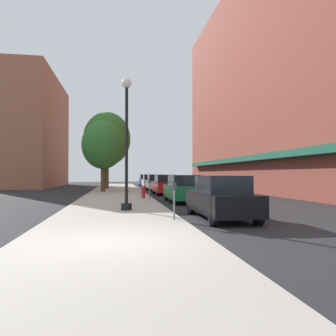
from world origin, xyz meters
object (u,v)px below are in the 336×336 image
Objects in this scene: car_blue at (145,180)px; car_silver at (150,181)px; car_black at (221,198)px; tree_mid at (103,145)px; parking_meter_far at (150,186)px; car_white at (156,183)px; parking_meter_near at (174,196)px; car_green at (183,189)px; lamppost at (127,141)px; car_red at (165,185)px; fire_hydrant at (143,192)px; tree_near at (107,139)px.

car_silver is at bearing -89.48° from car_blue.
car_silver is (0.00, 27.34, 0.00)m from car_black.
car_black is at bearing -73.28° from tree_mid.
car_white reaches higher than parking_meter_far.
car_black is at bearing -89.48° from car_blue.
tree_mid is at bearing 100.29° from parking_meter_near.
parking_meter_far is 2.17m from car_green.
parking_meter_near is at bearing -161.64° from car_black.
parking_meter_near is at bearing -64.14° from lamppost.
car_red is (3.53, 11.84, -2.39)m from lamppost.
fire_hydrant is 1.49m from parking_meter_far.
lamppost is at bearing 142.53° from car_black.
lamppost is 15.10m from tree_mid.
tree_mid is 7.30m from car_white.
parking_meter_far is 13.27m from car_white.
tree_near is 11.71m from car_red.
tree_mid is at bearing 117.31° from car_green.
parking_meter_far is (0.28, -1.40, 0.43)m from fire_hydrant.
lamppost is 21.40m from tree_near.
tree_mid is 1.50× the size of car_black.
parking_meter_near is at bearing -79.71° from tree_mid.
parking_meter_far is 25.72m from car_blue.
tree_near is 1.97× the size of car_silver.
fire_hydrant is 10.12m from parking_meter_near.
car_blue is (0.00, 33.64, 0.00)m from car_black.
car_red is at bearing 90.61° from car_green.
tree_near is at bearing -116.88° from car_blue.
car_black is at bearing -89.39° from car_green.
car_black and car_red have the same top height.
parking_meter_far is at bearing 73.85° from lamppost.
parking_meter_far is (1.58, 5.45, -2.25)m from lamppost.
tree_near is 12.13m from car_blue.
car_silver is (5.26, 9.84, -3.55)m from tree_mid.
fire_hydrant is 18.08m from car_silver.
parking_meter_far reaches higher than fire_hydrant.
car_black is 1.00× the size of car_white.
fire_hydrant is at bearing -94.74° from car_blue.
tree_mid is 12.22m from car_green.
car_green is at bearing -91.42° from car_white.
fire_hydrant is 0.18× the size of car_silver.
car_red and car_blue have the same top height.
car_green and car_white have the same top height.
car_silver is at bearing 34.99° from tree_near.
parking_meter_near is 0.30× the size of car_black.
car_white is 1.00× the size of car_blue.
car_black and car_green have the same top height.
parking_meter_near is at bearing -92.73° from car_blue.
lamppost is at bearing -127.47° from car_green.
lamppost is 0.70× the size of tree_near.
lamppost is at bearing -106.15° from parking_meter_far.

